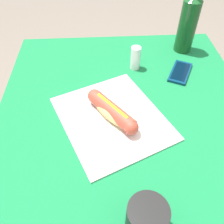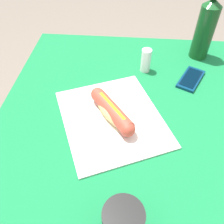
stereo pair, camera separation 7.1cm
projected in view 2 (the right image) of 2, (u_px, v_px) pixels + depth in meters
ground_plane at (121, 219)px, 1.25m from camera, size 6.00×6.00×0.00m
dining_table at (126, 155)px, 0.82m from camera, size 1.05×0.82×0.74m
paper_wrapper at (112, 118)px, 0.73m from camera, size 0.42×0.40×0.01m
hot_dog at (112, 111)px, 0.71m from camera, size 0.18×0.15×0.05m
cell_phone at (191, 79)px, 0.86m from camera, size 0.15×0.12×0.01m
soda_bottle at (205, 28)px, 0.88m from camera, size 0.07×0.07×0.27m
drinking_cup at (122, 224)px, 0.48m from camera, size 0.08×0.08×0.10m
salt_shaker at (146, 60)px, 0.87m from camera, size 0.04×0.04×0.09m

